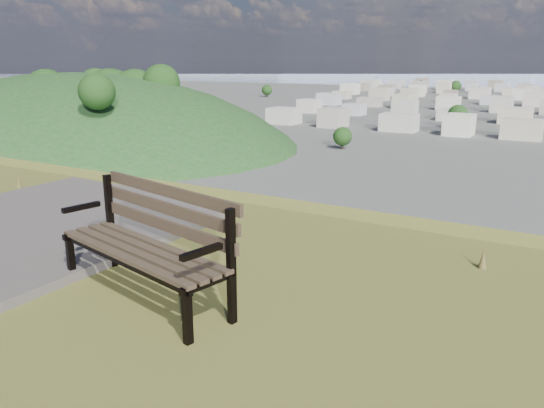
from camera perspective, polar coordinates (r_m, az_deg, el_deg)
The scene contains 3 objects.
park_bench at distance 4.21m, azimuth -12.94°, elevation -3.49°, with size 1.73×0.88×0.86m.
green_wooded_hill at distance 190.43m, azimuth -20.14°, elevation 6.32°, with size 177.49×141.99×88.74m.
city_trees at distance 322.69m, azimuth 25.28°, elevation 9.96°, with size 406.52×387.20×9.98m.
Camera 1 is at (3.00, -1.59, 26.81)m, focal length 35.00 mm.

